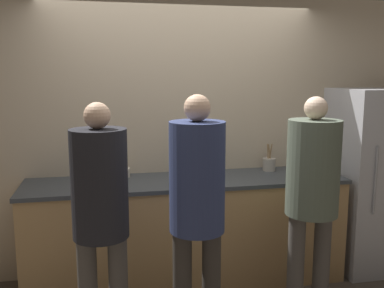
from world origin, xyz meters
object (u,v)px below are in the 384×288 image
object	(u,v)px
person_left	(100,206)
cup_white	(87,178)
bottle_green	(293,171)
person_right	(312,185)
cup_black	(180,171)
utensil_crock	(269,164)
fruit_bowl	(114,172)
person_center	(197,199)
refrigerator	(373,179)

from	to	relation	value
person_left	cup_white	distance (m)	0.89
bottle_green	person_right	bearing A→B (deg)	-100.65
person_left	cup_black	size ratio (longest dim) A/B	21.98
utensil_crock	person_right	bearing A→B (deg)	-91.30
person_left	fruit_bowl	bearing A→B (deg)	83.97
person_center	person_left	bearing A→B (deg)	172.84
person_center	fruit_bowl	distance (m)	1.27
refrigerator	bottle_green	size ratio (longest dim) A/B	9.32
fruit_bowl	cup_black	world-z (taller)	fruit_bowl
person_center	refrigerator	bearing A→B (deg)	25.28
person_left	person_center	world-z (taller)	person_center
person_right	fruit_bowl	xyz separation A→B (m)	(-1.45, 0.96, -0.05)
person_center	utensil_crock	size ratio (longest dim) A/B	6.69
person_right	cup_white	world-z (taller)	person_right
refrigerator	cup_black	distance (m)	1.88
bottle_green	cup_white	distance (m)	1.79
cup_white	cup_black	bearing A→B (deg)	9.10
person_center	person_right	size ratio (longest dim) A/B	1.02
cup_white	fruit_bowl	bearing A→B (deg)	41.52
fruit_bowl	cup_black	distance (m)	0.60
person_left	utensil_crock	bearing A→B (deg)	33.07
bottle_green	refrigerator	bearing A→B (deg)	10.23
utensil_crock	bottle_green	bearing A→B (deg)	-76.69
person_center	person_right	bearing A→B (deg)	12.11
person_left	person_right	distance (m)	1.57
refrigerator	person_center	world-z (taller)	person_center
person_left	fruit_bowl	world-z (taller)	person_left
person_left	refrigerator	bearing A→B (deg)	18.07
refrigerator	person_right	size ratio (longest dim) A/B	1.02
person_center	fruit_bowl	xyz separation A→B (m)	(-0.52, 1.16, -0.06)
refrigerator	person_center	bearing A→B (deg)	-154.72
person_left	person_center	size ratio (longest dim) A/B	0.97
utensil_crock	fruit_bowl	bearing A→B (deg)	178.04
utensil_crock	cup_white	world-z (taller)	utensil_crock
utensil_crock	cup_black	distance (m)	0.88
bottle_green	cup_white	xyz separation A→B (m)	(-1.78, 0.20, -0.03)
person_left	fruit_bowl	size ratio (longest dim) A/B	5.80
cup_white	cup_black	distance (m)	0.83
fruit_bowl	cup_white	world-z (taller)	fruit_bowl
person_right	cup_black	distance (m)	1.24
refrigerator	cup_black	world-z (taller)	refrigerator
person_center	cup_black	size ratio (longest dim) A/B	22.59
person_left	person_right	world-z (taller)	person_right
person_right	person_center	bearing A→B (deg)	-167.89
utensil_crock	person_center	bearing A→B (deg)	-130.67
utensil_crock	cup_white	bearing A→B (deg)	-174.90
person_center	cup_black	xyz separation A→B (m)	(0.08, 1.09, -0.06)
refrigerator	fruit_bowl	world-z (taller)	refrigerator
person_left	person_center	xyz separation A→B (m)	(0.63, -0.08, 0.03)
refrigerator	person_left	bearing A→B (deg)	-161.93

